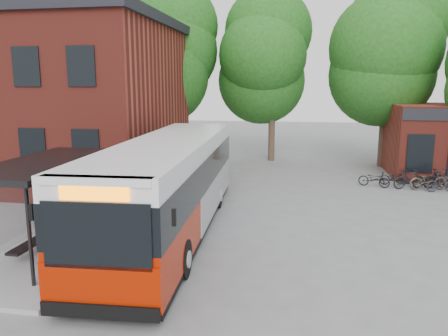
% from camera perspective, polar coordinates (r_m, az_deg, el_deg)
% --- Properties ---
extents(ground, '(100.00, 100.00, 0.00)m').
position_cam_1_polar(ground, '(13.85, -2.73, -10.66)').
color(ground, slate).
extents(station_building, '(18.40, 10.40, 8.50)m').
position_cam_1_polar(station_building, '(26.77, -26.74, 7.90)').
color(station_building, maroon).
rests_on(station_building, ground).
extents(bus_shelter, '(3.60, 7.00, 2.90)m').
position_cam_1_polar(bus_shelter, '(14.17, -21.85, -4.76)').
color(bus_shelter, black).
rests_on(bus_shelter, ground).
extents(bike_rail, '(5.20, 0.10, 0.38)m').
position_cam_1_polar(bike_rail, '(23.98, 25.16, -1.99)').
color(bike_rail, black).
rests_on(bike_rail, ground).
extents(tree_0, '(7.92, 7.92, 11.00)m').
position_cam_1_polar(tree_0, '(29.92, -7.53, 11.51)').
color(tree_0, '#184D14').
rests_on(tree_0, ground).
extents(tree_1, '(7.92, 7.92, 10.40)m').
position_cam_1_polar(tree_1, '(29.64, 6.36, 10.96)').
color(tree_1, '#184D14').
rests_on(tree_1, ground).
extents(tree_2, '(7.92, 7.92, 11.00)m').
position_cam_1_polar(tree_2, '(29.05, 20.43, 10.97)').
color(tree_2, '#184D14').
rests_on(tree_2, ground).
extents(city_bus, '(3.37, 12.92, 3.25)m').
position_cam_1_polar(city_bus, '(15.19, -6.91, -2.36)').
color(city_bus, '#9C1500').
rests_on(city_bus, ground).
extents(bicycle_0, '(1.64, 1.07, 0.82)m').
position_cam_1_polar(bicycle_0, '(23.29, 19.01, -1.35)').
color(bicycle_0, black).
rests_on(bicycle_0, ground).
extents(bicycle_1, '(1.73, 1.02, 1.01)m').
position_cam_1_polar(bicycle_1, '(23.41, 23.02, -1.33)').
color(bicycle_1, black).
rests_on(bicycle_1, ground).
extents(bicycle_2, '(1.60, 0.86, 0.80)m').
position_cam_1_polar(bicycle_2, '(24.15, 21.36, -1.11)').
color(bicycle_2, black).
rests_on(bicycle_2, ground).
extents(bicycle_3, '(1.56, 0.75, 0.90)m').
position_cam_1_polar(bicycle_3, '(23.39, 26.57, -1.75)').
color(bicycle_3, '#28272E').
rests_on(bicycle_3, ground).
extents(bicycle_4, '(1.98, 1.10, 0.99)m').
position_cam_1_polar(bicycle_4, '(23.54, 25.10, -1.45)').
color(bicycle_4, '#443E37').
rests_on(bicycle_4, ground).
extents(bicycle_5, '(1.74, 0.95, 1.01)m').
position_cam_1_polar(bicycle_5, '(24.18, 26.26, -1.22)').
color(bicycle_5, black).
rests_on(bicycle_5, ground).
extents(bicycle_6, '(1.62, 0.84, 0.81)m').
position_cam_1_polar(bicycle_6, '(25.09, 26.52, -1.07)').
color(bicycle_6, black).
rests_on(bicycle_6, ground).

